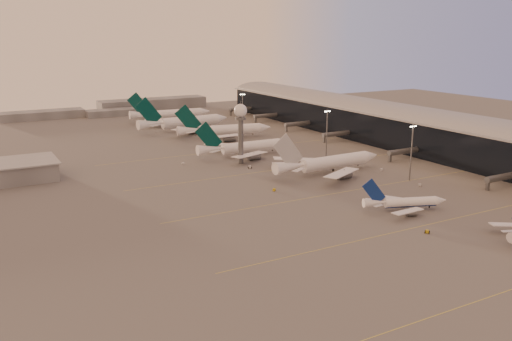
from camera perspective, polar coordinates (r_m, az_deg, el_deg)
ground at (r=173.94m, az=15.57°, el=-7.56°), size 700.00×700.00×0.00m
taxiway_markings at (r=232.23m, az=11.27°, el=-1.77°), size 180.00×185.25×0.02m
terminal at (r=320.51m, az=15.83°, el=4.31°), size 57.00×362.00×23.04m
radar_tower at (r=266.12m, az=-1.63°, el=5.17°), size 6.40×6.40×31.10m
mast_b at (r=244.86m, az=16.06°, el=2.09°), size 3.60×0.56×25.00m
mast_c at (r=282.51m, az=7.47°, el=4.11°), size 3.60×0.56×25.00m
mast_d at (r=357.00m, az=-1.42°, el=6.35°), size 3.60×0.56×25.00m
distant_horizon at (r=458.03m, az=-13.88°, el=6.46°), size 165.00×37.50×9.00m
narrowbody_mid at (r=205.37m, az=15.39°, el=-3.40°), size 31.31×24.53×12.76m
widebody_white at (r=252.47m, az=7.69°, el=0.54°), size 60.13×48.13×21.14m
greentail_a at (r=285.63m, az=-1.10°, el=2.25°), size 54.98×44.39×19.97m
greentail_b at (r=334.25m, az=-3.25°, el=4.07°), size 59.68×47.76×21.88m
greentail_c at (r=363.26m, az=-7.50°, el=4.85°), size 66.32×53.37×24.09m
greentail_d at (r=404.11m, az=-8.92°, el=5.71°), size 61.55×49.56×22.35m
gsv_tug_mid at (r=185.38m, az=17.58°, el=-6.16°), size 3.87×4.02×1.00m
gsv_truck_b at (r=239.48m, az=16.97°, el=-1.35°), size 5.93×3.76×2.25m
gsv_truck_c at (r=222.90m, az=1.95°, el=-1.86°), size 5.32×5.61×2.30m
gsv_catering_b at (r=261.60m, az=13.10°, el=0.46°), size 6.09×4.34×4.57m
gsv_tug_far at (r=259.70m, az=-0.65°, el=0.36°), size 3.60×4.58×1.15m
gsv_truck_d at (r=269.68m, az=-7.73°, el=0.87°), size 2.25×5.54×2.21m
gsv_tug_hangar at (r=312.49m, az=2.24°, el=2.73°), size 4.18×3.81×1.03m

